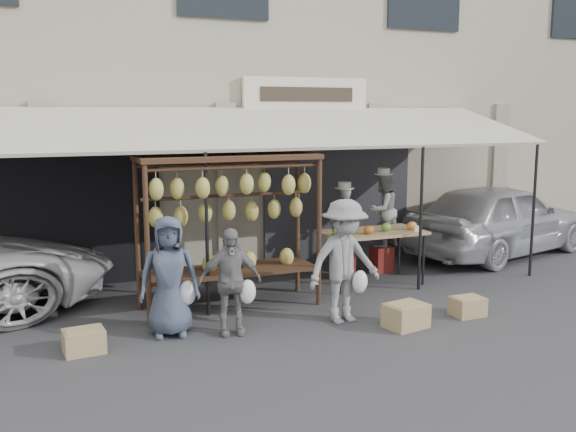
# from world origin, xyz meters

# --- Properties ---
(ground_plane) EXTENTS (90.00, 90.00, 0.00)m
(ground_plane) POSITION_xyz_m (0.00, 0.00, 0.00)
(ground_plane) COLOR #2D2D30
(shophouse) EXTENTS (24.00, 6.15, 7.30)m
(shophouse) POSITION_xyz_m (-0.00, 6.50, 3.65)
(shophouse) COLOR #9C9581
(shophouse) RESTS_ON ground_plane
(awning) EXTENTS (10.00, 2.35, 2.92)m
(awning) POSITION_xyz_m (0.01, 2.28, 2.57)
(awning) COLOR beige
(awning) RESTS_ON ground_plane
(banana_rack) EXTENTS (2.60, 0.90, 2.24)m
(banana_rack) POSITION_xyz_m (-0.60, 1.37, 1.57)
(banana_rack) COLOR black
(banana_rack) RESTS_ON ground_plane
(produce_table) EXTENTS (1.70, 0.90, 1.04)m
(produce_table) POSITION_xyz_m (1.95, 1.71, 0.86)
(produce_table) COLOR #9F8453
(produce_table) RESTS_ON ground_plane
(vendor_left) EXTENTS (0.47, 0.36, 1.14)m
(vendor_left) POSITION_xyz_m (1.73, 2.30, 1.02)
(vendor_left) COLOR gray
(vendor_left) RESTS_ON stool_left
(vendor_right) EXTENTS (0.77, 0.67, 1.33)m
(vendor_right) POSITION_xyz_m (2.55, 2.41, 1.12)
(vendor_right) COLOR #9B9B9B
(vendor_right) RESTS_ON stool_right
(customer_left) EXTENTS (0.83, 0.61, 1.55)m
(customer_left) POSITION_xyz_m (-1.67, 0.54, 0.77)
(customer_left) COLOR #3D475B
(customer_left) RESTS_ON ground_plane
(customer_mid) EXTENTS (0.85, 0.44, 1.39)m
(customer_mid) POSITION_xyz_m (-0.94, 0.30, 0.69)
(customer_mid) COLOR slate
(customer_mid) RESTS_ON ground_plane
(customer_right) EXTENTS (1.15, 0.74, 1.69)m
(customer_right) POSITION_xyz_m (0.63, 0.17, 0.84)
(customer_right) COLOR gray
(customer_right) RESTS_ON ground_plane
(stool_left) EXTENTS (0.37, 0.37, 0.45)m
(stool_left) POSITION_xyz_m (1.73, 2.30, 0.22)
(stool_left) COLOR maroon
(stool_left) RESTS_ON ground_plane
(stool_right) EXTENTS (0.36, 0.36, 0.46)m
(stool_right) POSITION_xyz_m (2.55, 2.41, 0.23)
(stool_right) COLOR maroon
(stool_right) RESTS_ON ground_plane
(crate_near_a) EXTENTS (0.60, 0.50, 0.32)m
(crate_near_a) POSITION_xyz_m (1.29, -0.36, 0.16)
(crate_near_a) COLOR tan
(crate_near_a) RESTS_ON ground_plane
(crate_near_b) EXTENTS (0.44, 0.34, 0.26)m
(crate_near_b) POSITION_xyz_m (2.36, -0.26, 0.13)
(crate_near_b) COLOR tan
(crate_near_b) RESTS_ON ground_plane
(crate_far) EXTENTS (0.49, 0.39, 0.28)m
(crate_far) POSITION_xyz_m (-2.75, 0.33, 0.14)
(crate_far) COLOR tan
(crate_far) RESTS_ON ground_plane
(sedan) EXTENTS (4.63, 2.80, 1.47)m
(sedan) POSITION_xyz_m (5.40, 2.69, 0.74)
(sedan) COLOR #A6A6AC
(sedan) RESTS_ON ground_plane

